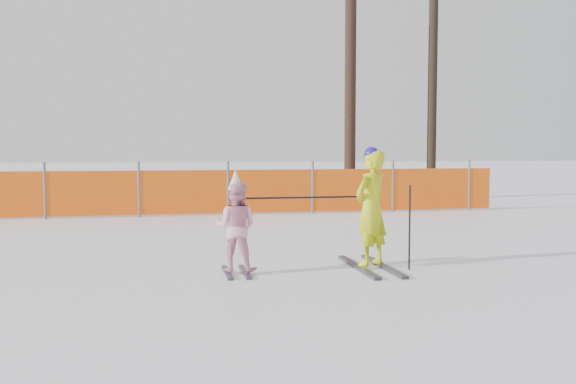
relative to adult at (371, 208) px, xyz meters
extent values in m
plane|color=white|center=(-1.08, -0.41, -0.78)|extent=(120.00, 120.00, 0.00)
cube|color=black|center=(-0.17, 0.00, -0.76)|extent=(0.09, 1.57, 0.04)
cube|color=black|center=(0.17, 0.00, -0.76)|extent=(0.09, 1.57, 0.04)
imported|color=#CFD812|center=(0.00, 0.00, 0.01)|extent=(0.65, 0.61, 1.50)
sphere|color=navy|center=(0.00, 0.00, 0.70)|extent=(0.20, 0.20, 0.20)
cube|color=black|center=(-1.87, -0.02, -0.76)|extent=(0.09, 0.85, 0.03)
cube|color=black|center=(-1.65, -0.02, -0.76)|extent=(0.09, 0.85, 0.03)
imported|color=#F39EBE|center=(-1.76, -0.02, -0.20)|extent=(0.65, 0.58, 1.11)
cone|color=silver|center=(-1.76, -0.02, 0.39)|extent=(0.19, 0.19, 0.24)
cylinder|color=black|center=(0.45, -0.20, -0.23)|extent=(0.02, 0.02, 1.09)
cylinder|color=black|center=(-0.88, -0.01, 0.16)|extent=(1.51, 0.04, 0.02)
cylinder|color=#595960|center=(-5.14, 6.82, -0.15)|extent=(0.06, 0.06, 1.25)
cylinder|color=#595960|center=(-3.14, 6.82, -0.15)|extent=(0.06, 0.06, 1.25)
cylinder|color=#595960|center=(-1.14, 6.82, -0.15)|extent=(0.06, 0.06, 1.25)
cylinder|color=#595960|center=(0.86, 6.82, -0.15)|extent=(0.06, 0.06, 1.25)
cylinder|color=#595960|center=(2.86, 6.82, -0.15)|extent=(0.06, 0.06, 1.25)
cylinder|color=#595960|center=(4.86, 6.82, -0.15)|extent=(0.06, 0.06, 1.25)
cube|color=#ED550C|center=(-2.86, 6.82, -0.23)|extent=(16.55, 0.03, 1.00)
cylinder|color=black|center=(2.74, 10.01, 2.25)|extent=(0.33, 0.33, 6.05)
cylinder|color=black|center=(5.39, 10.30, 2.32)|extent=(0.27, 0.27, 6.19)
camera|label=1|loc=(-2.67, -7.87, 0.79)|focal=40.00mm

